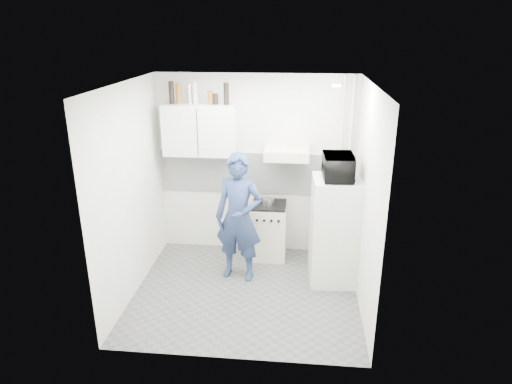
{
  "coord_description": "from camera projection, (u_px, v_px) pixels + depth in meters",
  "views": [
    {
      "loc": [
        0.63,
        -4.99,
        3.19
      ],
      "look_at": [
        0.1,
        0.3,
        1.25
      ],
      "focal_mm": 32.0,
      "sensor_mm": 36.0,
      "label": 1
    }
  ],
  "objects": [
    {
      "name": "ceiling",
      "position": [
        244.0,
        84.0,
        4.93
      ],
      "size": [
        2.8,
        2.8,
        0.0
      ],
      "primitive_type": "plane",
      "color": "white",
      "rests_on": "wall_back"
    },
    {
      "name": "microwave",
      "position": [
        338.0,
        167.0,
        5.57
      ],
      "size": [
        0.55,
        0.39,
        0.3
      ],
      "primitive_type": "imported",
      "rotation": [
        0.0,
        0.0,
        1.62
      ],
      "color": "black",
      "rests_on": "fridge"
    },
    {
      "name": "floor",
      "position": [
        246.0,
        292.0,
        5.82
      ],
      "size": [
        2.8,
        2.8,
        0.0
      ],
      "primitive_type": "plane",
      "color": "#545353",
      "rests_on": "ground"
    },
    {
      "name": "fridge",
      "position": [
        334.0,
        231.0,
        5.86
      ],
      "size": [
        0.62,
        0.62,
        1.42
      ],
      "primitive_type": "cube",
      "rotation": [
        0.0,
        0.0,
        0.06
      ],
      "color": "silver",
      "rests_on": "floor"
    },
    {
      "name": "bottle_c",
      "position": [
        189.0,
        94.0,
        6.1
      ],
      "size": [
        0.07,
        0.07,
        0.27
      ],
      "primitive_type": "cylinder",
      "color": "silver",
      "rests_on": "upper_cabinet"
    },
    {
      "name": "person",
      "position": [
        239.0,
        218.0,
        5.9
      ],
      "size": [
        0.69,
        0.52,
        1.71
      ],
      "primitive_type": "imported",
      "rotation": [
        0.0,
        0.0,
        -0.19
      ],
      "color": "navy",
      "rests_on": "floor"
    },
    {
      "name": "ceiling_spot_fixture",
      "position": [
        336.0,
        86.0,
        5.03
      ],
      "size": [
        0.1,
        0.1,
        0.02
      ],
      "primitive_type": "cylinder",
      "color": "white",
      "rests_on": "ceiling"
    },
    {
      "name": "wall_back",
      "position": [
        256.0,
        166.0,
        6.54
      ],
      "size": [
        2.8,
        0.0,
        2.8
      ],
      "primitive_type": "plane",
      "rotation": [
        1.57,
        0.0,
        0.0
      ],
      "color": "white",
      "rests_on": "floor"
    },
    {
      "name": "wall_right",
      "position": [
        366.0,
        201.0,
        5.24
      ],
      "size": [
        0.0,
        2.6,
        2.6
      ],
      "primitive_type": "plane",
      "rotation": [
        1.57,
        0.0,
        -1.57
      ],
      "color": "white",
      "rests_on": "floor"
    },
    {
      "name": "bottle_a",
      "position": [
        171.0,
        93.0,
        6.12
      ],
      "size": [
        0.07,
        0.07,
        0.3
      ],
      "primitive_type": "cylinder",
      "color": "black",
      "rests_on": "upper_cabinet"
    },
    {
      "name": "backsplash",
      "position": [
        256.0,
        173.0,
        6.56
      ],
      "size": [
        2.74,
        0.03,
        0.6
      ],
      "primitive_type": "cube",
      "color": "white",
      "rests_on": "wall_back"
    },
    {
      "name": "pipe_a",
      "position": [
        348.0,
        170.0,
        6.34
      ],
      "size": [
        0.05,
        0.05,
        2.6
      ],
      "primitive_type": "cylinder",
      "color": "beige",
      "rests_on": "floor"
    },
    {
      "name": "canister_b",
      "position": [
        215.0,
        99.0,
        6.09
      ],
      "size": [
        0.07,
        0.07,
        0.14
      ],
      "primitive_type": "cylinder",
      "color": "black",
      "rests_on": "upper_cabinet"
    },
    {
      "name": "pipe_b",
      "position": [
        339.0,
        170.0,
        6.35
      ],
      "size": [
        0.04,
        0.04,
        2.6
      ],
      "primitive_type": "cylinder",
      "color": "beige",
      "rests_on": "floor"
    },
    {
      "name": "bottle_d",
      "position": [
        195.0,
        93.0,
        6.09
      ],
      "size": [
        0.07,
        0.07,
        0.3
      ],
      "primitive_type": "cylinder",
      "color": "#B2B7BC",
      "rests_on": "upper_cabinet"
    },
    {
      "name": "upper_cabinet",
      "position": [
        200.0,
        130.0,
        6.26
      ],
      "size": [
        1.0,
        0.35,
        0.7
      ],
      "primitive_type": "cube",
      "color": "silver",
      "rests_on": "wall_back"
    },
    {
      "name": "wall_left",
      "position": [
        130.0,
        192.0,
        5.5
      ],
      "size": [
        0.0,
        2.6,
        2.6
      ],
      "primitive_type": "plane",
      "rotation": [
        1.57,
        0.0,
        1.57
      ],
      "color": "white",
      "rests_on": "floor"
    },
    {
      "name": "saucepan",
      "position": [
        268.0,
        201.0,
        6.41
      ],
      "size": [
        0.17,
        0.17,
        0.09
      ],
      "primitive_type": "cylinder",
      "color": "silver",
      "rests_on": "stove_top"
    },
    {
      "name": "stove_top",
      "position": [
        269.0,
        205.0,
        6.45
      ],
      "size": [
        0.48,
        0.48,
        0.03
      ],
      "primitive_type": "cube",
      "color": "black",
      "rests_on": "stove"
    },
    {
      "name": "canister_a",
      "position": [
        210.0,
        98.0,
        6.09
      ],
      "size": [
        0.07,
        0.07,
        0.18
      ],
      "primitive_type": "cylinder",
      "color": "brown",
      "rests_on": "upper_cabinet"
    },
    {
      "name": "stove",
      "position": [
        269.0,
        231.0,
        6.59
      ],
      "size": [
        0.49,
        0.49,
        0.79
      ],
      "primitive_type": "cube",
      "color": "beige",
      "rests_on": "floor"
    },
    {
      "name": "bottle_b",
      "position": [
        179.0,
        93.0,
        6.12
      ],
      "size": [
        0.07,
        0.07,
        0.28
      ],
      "primitive_type": "cylinder",
      "color": "brown",
      "rests_on": "upper_cabinet"
    },
    {
      "name": "bottle_e",
      "position": [
        226.0,
        94.0,
        6.05
      ],
      "size": [
        0.07,
        0.07,
        0.29
      ],
      "primitive_type": "cylinder",
      "color": "black",
      "rests_on": "upper_cabinet"
    },
    {
      "name": "range_hood",
      "position": [
        287.0,
        153.0,
        6.17
      ],
      "size": [
        0.6,
        0.5,
        0.14
      ],
      "primitive_type": "cube",
      "color": "beige",
      "rests_on": "wall_back"
    }
  ]
}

